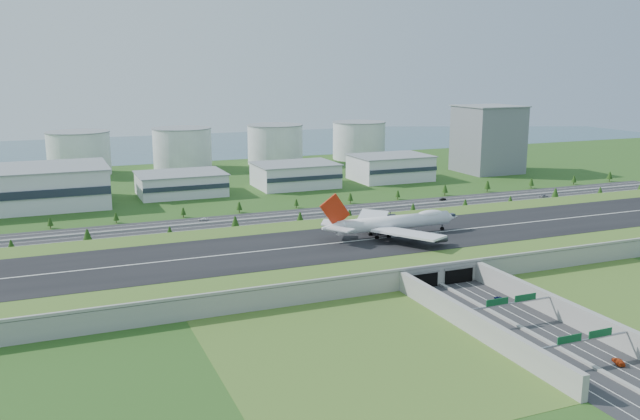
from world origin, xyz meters
name	(u,v)px	position (x,y,z in m)	size (l,w,h in m)	color
ground	(384,254)	(0.00, 0.00, 0.00)	(1200.00, 1200.00, 0.00)	#284C17
airfield_deck	(384,246)	(0.00, -0.09, 4.12)	(520.00, 100.00, 9.20)	gray
underpass_road	(519,318)	(0.00, -99.42, 3.43)	(38.80, 120.40, 8.00)	#28282B
sign_gantry_near	(511,304)	(0.00, -95.04, 6.95)	(38.70, 0.70, 9.80)	gray
sign_gantry_far	(584,341)	(0.00, -130.04, 6.95)	(38.70, 0.70, 9.80)	gray
north_expressway	(311,215)	(0.00, 95.00, 0.06)	(560.00, 36.00, 0.12)	#28282B
tree_row	(350,204)	(25.56, 94.09, 4.58)	(506.17, 48.64, 8.48)	#3D2819
hangar_west	(7,189)	(-170.00, 185.00, 12.50)	(120.00, 60.00, 25.00)	silver
hangar_mid_a	(181,184)	(-60.00, 190.00, 7.50)	(58.00, 42.00, 15.00)	silver
hangar_mid_b	(295,175)	(25.00, 190.00, 8.50)	(58.00, 42.00, 17.00)	silver
hangar_mid_c	(390,168)	(105.00, 190.00, 9.50)	(58.00, 42.00, 19.00)	silver
office_tower	(488,139)	(200.00, 195.00, 27.50)	(46.00, 46.00, 55.00)	slate
fuel_tank_a	(79,154)	(-120.00, 310.00, 17.50)	(50.00, 50.00, 35.00)	silver
fuel_tank_b	(182,149)	(-35.00, 310.00, 17.50)	(50.00, 50.00, 35.00)	silver
fuel_tank_c	(275,145)	(50.00, 310.00, 17.50)	(50.00, 50.00, 35.00)	silver
fuel_tank_d	(359,141)	(135.00, 310.00, 17.50)	(50.00, 50.00, 35.00)	silver
bay_water	(184,146)	(0.00, 480.00, 0.03)	(1200.00, 260.00, 0.06)	#355765
boeing_747	(392,223)	(5.85, 3.04, 14.54)	(74.82, 70.79, 23.15)	white
car_0	(461,311)	(-10.32, -80.16, 0.80)	(1.60, 3.97, 1.35)	#ACACB1
car_1	(545,359)	(-10.38, -125.11, 0.95)	(1.76, 5.05, 1.66)	white
car_2	(499,298)	(10.96, -74.42, 0.81)	(2.29, 4.97, 1.38)	#0C1440
car_3	(619,361)	(9.09, -135.14, 0.97)	(2.37, 5.84, 1.69)	#BA3B11
car_5	(443,199)	(97.60, 102.03, 0.90)	(1.65, 4.72, 1.56)	black
car_6	(544,196)	(168.28, 85.69, 0.94)	(2.73, 5.93, 1.65)	#A2A2A7
car_7	(203,219)	(-64.23, 103.55, 0.93)	(2.27, 5.59, 1.62)	white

